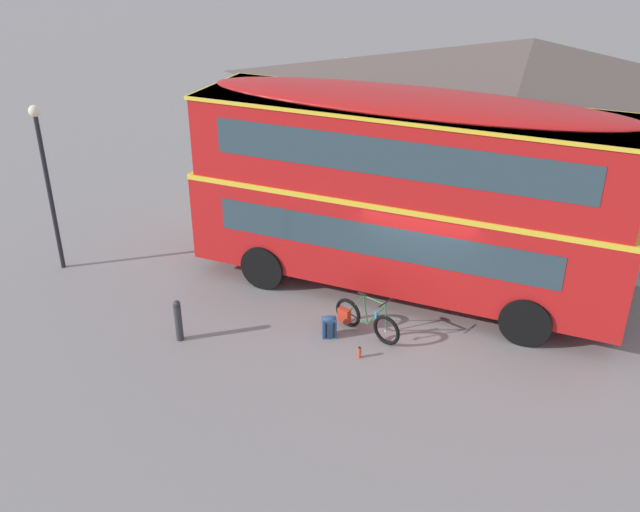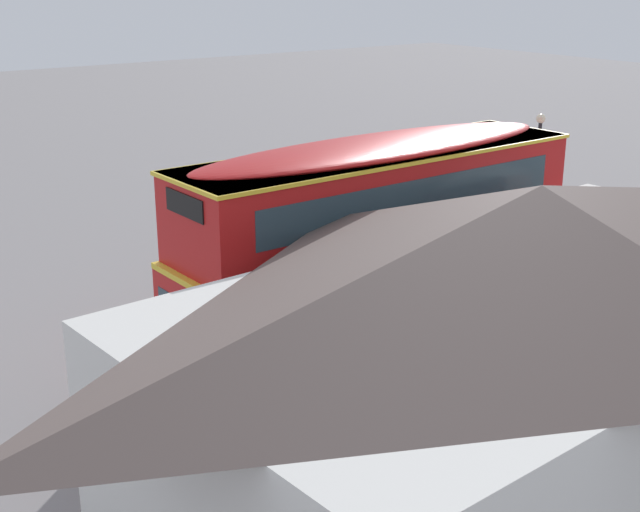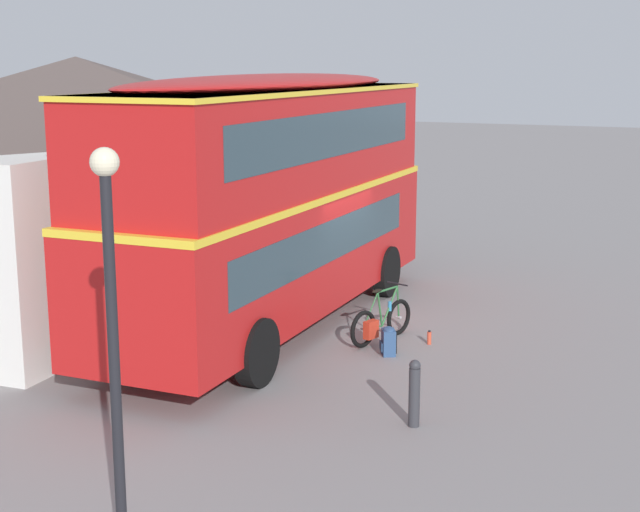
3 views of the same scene
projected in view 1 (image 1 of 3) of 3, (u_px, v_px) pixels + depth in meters
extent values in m
plane|color=gray|center=(415.00, 314.00, 16.16)|extent=(120.00, 120.00, 0.00)
cylinder|color=black|center=(541.00, 272.00, 16.81)|extent=(1.11, 0.30, 1.10)
cylinder|color=black|center=(526.00, 321.00, 14.87)|extent=(1.11, 0.30, 1.10)
cylinder|color=black|center=(304.00, 228.00, 18.98)|extent=(1.11, 0.30, 1.10)
cylinder|color=black|center=(263.00, 267.00, 17.03)|extent=(1.11, 0.30, 1.10)
cube|color=red|center=(404.00, 233.00, 16.48)|extent=(10.03, 2.70, 2.10)
cube|color=yellow|center=(406.00, 189.00, 15.99)|extent=(10.05, 2.72, 0.12)
cube|color=red|center=(409.00, 148.00, 15.54)|extent=(9.73, 2.64, 1.90)
ellipsoid|color=red|center=(411.00, 102.00, 15.07)|extent=(9.53, 2.59, 0.36)
cube|color=#2D424C|center=(635.00, 262.00, 14.63)|extent=(0.10, 2.05, 0.90)
cube|color=#2D424C|center=(379.00, 241.00, 15.40)|extent=(7.78, 0.19, 0.76)
cube|color=#2D424C|center=(392.00, 158.00, 14.48)|extent=(8.18, 0.20, 0.80)
cube|color=#2D424C|center=(411.00, 201.00, 17.43)|extent=(7.78, 0.19, 0.76)
cube|color=#2D424C|center=(424.00, 126.00, 16.47)|extent=(8.18, 0.20, 0.80)
cube|color=yellow|center=(411.00, 107.00, 15.13)|extent=(9.83, 2.72, 0.08)
torus|color=black|center=(387.00, 330.00, 14.94)|extent=(0.67, 0.28, 0.68)
torus|color=black|center=(348.00, 313.00, 15.57)|extent=(0.67, 0.28, 0.68)
cylinder|color=#B2B2B7|center=(387.00, 330.00, 14.94)|extent=(0.08, 0.11, 0.05)
cylinder|color=#B2B2B7|center=(348.00, 313.00, 15.57)|extent=(0.08, 0.11, 0.05)
cylinder|color=#2D6B38|center=(376.00, 315.00, 14.99)|extent=(0.46, 0.18, 0.68)
cylinder|color=#2D6B38|center=(374.00, 300.00, 14.88)|extent=(0.57, 0.21, 0.04)
cylinder|color=#2D6B38|center=(365.00, 310.00, 15.16)|extent=(0.18, 0.09, 0.66)
cylinder|color=#2D6B38|center=(358.00, 318.00, 15.42)|extent=(0.53, 0.19, 0.09)
cylinder|color=#2D6B38|center=(356.00, 304.00, 15.31)|extent=(0.42, 0.15, 0.61)
cylinder|color=#2D6B38|center=(386.00, 318.00, 14.83)|extent=(0.10, 0.06, 0.60)
cylinder|color=black|center=(386.00, 303.00, 14.68)|extent=(0.16, 0.45, 0.03)
ellipsoid|color=black|center=(363.00, 294.00, 15.05)|extent=(0.28, 0.17, 0.06)
cube|color=red|center=(344.00, 315.00, 15.44)|extent=(0.31, 0.22, 0.32)
cylinder|color=#338CBF|center=(376.00, 315.00, 14.99)|extent=(0.07, 0.07, 0.18)
cube|color=#2D4C7A|center=(329.00, 327.00, 15.24)|extent=(0.37, 0.34, 0.45)
ellipsoid|color=#2D4C7A|center=(329.00, 319.00, 15.14)|extent=(0.35, 0.32, 0.10)
cube|color=navy|center=(329.00, 327.00, 15.38)|extent=(0.21, 0.14, 0.16)
cylinder|color=black|center=(326.00, 331.00, 15.13)|extent=(0.05, 0.05, 0.36)
cylinder|color=black|center=(334.00, 330.00, 15.15)|extent=(0.05, 0.05, 0.36)
cylinder|color=#D84C33|center=(359.00, 353.00, 14.60)|extent=(0.08, 0.08, 0.23)
cylinder|color=black|center=(360.00, 348.00, 14.54)|extent=(0.05, 0.05, 0.03)
cube|color=silver|center=(518.00, 158.00, 20.43)|extent=(13.36, 7.50, 3.50)
pyramid|color=brown|center=(530.00, 69.00, 19.26)|extent=(13.79, 7.92, 1.62)
cube|color=#3D2319|center=(498.00, 226.00, 17.94)|extent=(1.10, 0.10, 2.10)
cube|color=#2D424C|center=(377.00, 177.00, 18.57)|extent=(1.10, 0.10, 0.90)
cylinder|color=black|center=(50.00, 195.00, 17.29)|extent=(0.11, 0.11, 3.96)
sphere|color=#F2E5BF|center=(34.00, 111.00, 16.33)|extent=(0.28, 0.28, 0.28)
cylinder|color=#333338|center=(179.00, 323.00, 15.05)|extent=(0.16, 0.16, 0.85)
sphere|color=#333338|center=(177.00, 304.00, 14.83)|extent=(0.16, 0.16, 0.16)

